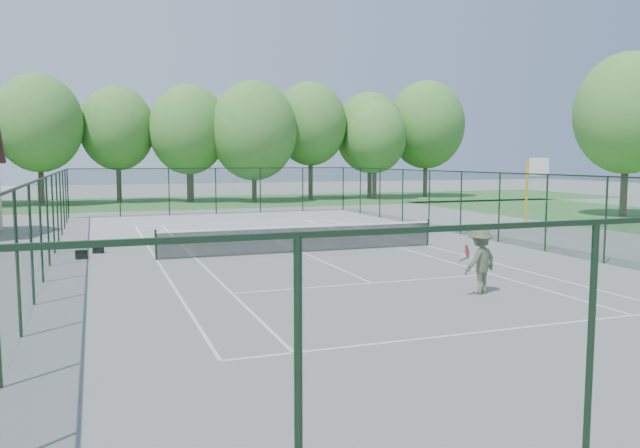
{
  "coord_description": "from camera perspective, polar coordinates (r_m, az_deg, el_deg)",
  "views": [
    {
      "loc": [
        -7.51,
        -22.66,
        3.6
      ],
      "look_at": [
        0.0,
        -2.0,
        1.3
      ],
      "focal_mm": 35.0,
      "sensor_mm": 36.0,
      "label": 1
    }
  ],
  "objects": [
    {
      "name": "tennis_net",
      "position": [
        24.07,
        -1.63,
        -1.25
      ],
      "size": [
        11.08,
        0.08,
        1.1
      ],
      "color": "black",
      "rests_on": "ground"
    },
    {
      "name": "sports_bag_a",
      "position": [
        24.12,
        -20.99,
        -2.63
      ],
      "size": [
        0.43,
        0.31,
        0.32
      ],
      "primitive_type": "cube",
      "rotation": [
        0.0,
        0.0,
        0.21
      ],
      "color": "black",
      "rests_on": "ground"
    },
    {
      "name": "ground",
      "position": [
        24.14,
        -1.62,
        -2.6
      ],
      "size": [
        140.0,
        140.0,
        0.0
      ],
      "primitive_type": "plane",
      "color": "gray",
      "rests_on": "ground"
    },
    {
      "name": "tree_side",
      "position": [
        43.21,
        26.32,
        9.05
      ],
      "size": [
        6.39,
        6.39,
        10.12
      ],
      "color": "#483325",
      "rests_on": "ground"
    },
    {
      "name": "court_lines",
      "position": [
        24.14,
        -1.62,
        -2.6
      ],
      "size": [
        11.05,
        23.85,
        0.01
      ],
      "color": "white",
      "rests_on": "ground"
    },
    {
      "name": "grass_far",
      "position": [
        53.32,
        -11.83,
        1.98
      ],
      "size": [
        80.0,
        16.0,
        0.01
      ],
      "primitive_type": "cube",
      "color": "#397732",
      "rests_on": "ground"
    },
    {
      "name": "tennis_player",
      "position": [
        17.22,
        14.44,
        -3.31
      ],
      "size": [
        1.9,
        0.99,
        1.76
      ],
      "color": "#52553C",
      "rests_on": "ground"
    },
    {
      "name": "basketball_goal",
      "position": [
        34.23,
        18.93,
        3.92
      ],
      "size": [
        1.2,
        1.43,
        3.65
      ],
      "color": "#E8AA0C",
      "rests_on": "ground"
    },
    {
      "name": "fence_enclosure",
      "position": [
        23.96,
        -1.63,
        1.09
      ],
      "size": [
        18.05,
        36.05,
        3.02
      ],
      "color": "#1C3924",
      "rests_on": "ground"
    },
    {
      "name": "tree_line_far",
      "position": [
        53.25,
        -11.97,
        8.42
      ],
      "size": [
        39.4,
        6.4,
        9.7
      ],
      "color": "#483325",
      "rests_on": "ground"
    },
    {
      "name": "sports_bag_b",
      "position": [
        25.36,
        -19.62,
        -2.19
      ],
      "size": [
        0.43,
        0.33,
        0.3
      ],
      "primitive_type": "cube",
      "rotation": [
        0.0,
        0.0,
        -0.26
      ],
      "color": "black",
      "rests_on": "ground"
    }
  ]
}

